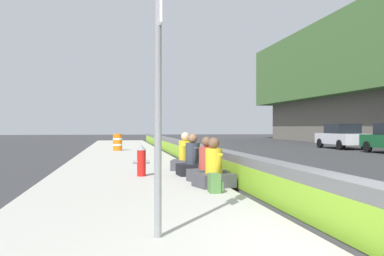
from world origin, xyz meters
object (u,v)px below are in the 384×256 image
(seated_person_foreground, at_px, (214,171))
(construction_barrel, at_px, (118,142))
(fire_hydrant, at_px, (141,160))
(seated_person_rear, at_px, (193,162))
(route_sign_post, at_px, (158,70))
(seated_person_far, at_px, (185,158))
(seated_person_middle, at_px, (207,167))
(backpack, at_px, (215,183))
(parked_car_midline, at_px, (342,136))

(seated_person_foreground, distance_m, construction_barrel, 15.94)
(construction_barrel, bearing_deg, fire_hydrant, -177.22)
(seated_person_foreground, distance_m, seated_person_rear, 2.45)
(route_sign_post, distance_m, seated_person_far, 8.59)
(seated_person_far, bearing_deg, seated_person_middle, -178.11)
(seated_person_middle, bearing_deg, route_sign_post, 162.40)
(fire_hydrant, relative_size, seated_person_middle, 0.79)
(backpack, height_order, parked_car_midline, parked_car_midline)
(seated_person_rear, relative_size, seated_person_far, 0.98)
(fire_hydrant, bearing_deg, seated_person_far, -44.83)
(route_sign_post, height_order, fire_hydrant, route_sign_post)
(seated_person_middle, distance_m, seated_person_rear, 1.44)
(construction_barrel, relative_size, parked_car_midline, 0.21)
(seated_person_middle, height_order, construction_barrel, seated_person_middle)
(route_sign_post, bearing_deg, seated_person_rear, -13.20)
(route_sign_post, xyz_separation_m, seated_person_middle, (5.37, -1.70, -1.72))
(seated_person_middle, bearing_deg, construction_barrel, 8.46)
(seated_person_foreground, height_order, seated_person_rear, seated_person_rear)
(seated_person_foreground, relative_size, seated_person_far, 0.94)
(route_sign_post, distance_m, construction_barrel, 20.22)
(backpack, xyz_separation_m, parked_car_midline, (19.01, -13.10, 0.53))
(fire_hydrant, bearing_deg, parked_car_midline, -42.61)
(route_sign_post, relative_size, seated_person_foreground, 3.19)
(seated_person_far, distance_m, backpack, 4.79)
(fire_hydrant, bearing_deg, backpack, -158.02)
(seated_person_middle, xyz_separation_m, backpack, (-1.88, 0.21, -0.16))
(seated_person_rear, height_order, seated_person_far, seated_person_far)
(route_sign_post, distance_m, seated_person_foreground, 4.97)
(seated_person_middle, xyz_separation_m, seated_person_far, (2.90, 0.10, 0.02))
(backpack, distance_m, parked_car_midline, 23.09)
(backpack, xyz_separation_m, construction_barrel, (16.67, 1.99, 0.28))
(seated_person_middle, height_order, parked_car_midline, parked_car_midline)
(parked_car_midline, bearing_deg, backpack, 145.44)
(seated_person_foreground, bearing_deg, seated_person_middle, -2.23)
(parked_car_midline, bearing_deg, seated_person_middle, 143.05)
(fire_hydrant, xyz_separation_m, seated_person_middle, (-1.44, -1.55, -0.10))
(backpack, bearing_deg, seated_person_middle, -6.32)
(backpack, relative_size, parked_car_midline, 0.09)
(seated_person_rear, xyz_separation_m, backpack, (-3.32, 0.10, -0.17))
(fire_hydrant, height_order, construction_barrel, construction_barrel)
(seated_person_middle, relative_size, seated_person_rear, 0.96)
(fire_hydrant, height_order, seated_person_middle, seated_person_middle)
(seated_person_foreground, xyz_separation_m, backpack, (-0.87, 0.17, -0.16))
(seated_person_foreground, xyz_separation_m, construction_barrel, (15.80, 2.16, 0.13))
(seated_person_foreground, relative_size, backpack, 2.82)
(fire_hydrant, bearing_deg, seated_person_rear, -90.22)
(seated_person_rear, relative_size, construction_barrel, 1.23)
(fire_hydrant, height_order, parked_car_midline, parked_car_midline)
(seated_person_middle, distance_m, backpack, 1.90)
(route_sign_post, height_order, seated_person_far, route_sign_post)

